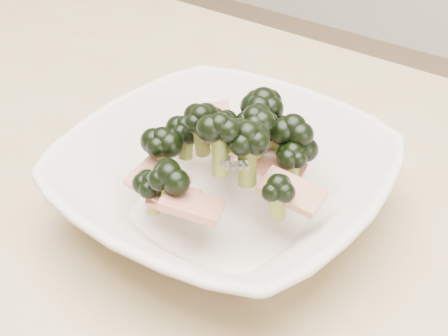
# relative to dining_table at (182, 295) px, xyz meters

# --- Properties ---
(dining_table) EXTENTS (1.20, 0.80, 0.75)m
(dining_table) POSITION_rel_dining_table_xyz_m (0.00, 0.00, 0.00)
(dining_table) COLOR tan
(dining_table) RESTS_ON ground
(broccoli_dish) EXTENTS (0.28, 0.28, 0.12)m
(broccoli_dish) POSITION_rel_dining_table_xyz_m (0.03, 0.04, 0.14)
(broccoli_dish) COLOR beige
(broccoli_dish) RESTS_ON dining_table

